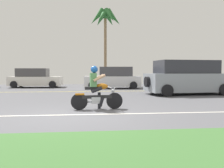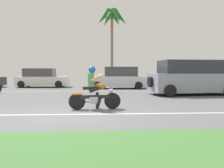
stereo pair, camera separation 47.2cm
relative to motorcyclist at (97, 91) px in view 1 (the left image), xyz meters
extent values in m
cube|color=#545459|center=(-0.66, 1.88, -0.66)|extent=(56.00, 30.00, 0.04)
cube|color=silver|center=(-0.66, -0.99, -0.63)|extent=(50.40, 0.12, 0.01)
cube|color=yellow|center=(-0.66, 7.61, -0.63)|extent=(50.40, 0.12, 0.01)
cylinder|color=black|center=(0.63, 0.06, -0.35)|extent=(0.57, 0.14, 0.57)
cylinder|color=black|center=(-0.60, -0.06, -0.35)|extent=(0.57, 0.14, 0.57)
cylinder|color=#B7BAC1|center=(0.54, 0.05, -0.12)|extent=(0.26, 0.07, 0.50)
cube|color=black|center=(0.02, 0.00, -0.20)|extent=(1.04, 0.19, 0.11)
cube|color=#B7BAC1|center=(-0.03, -0.01, -0.31)|extent=(0.32, 0.22, 0.23)
ellipsoid|color=#B76614|center=(0.19, 0.01, 0.16)|extent=(0.42, 0.23, 0.21)
cube|color=black|center=(-0.17, -0.02, 0.10)|extent=(0.47, 0.25, 0.09)
cube|color=#B76614|center=(-0.58, -0.06, -0.10)|extent=(0.32, 0.18, 0.06)
cylinder|color=#B7BAC1|center=(0.46, 0.04, 0.12)|extent=(0.09, 0.59, 0.03)
sphere|color=#B7BAC1|center=(0.57, 0.05, 0.00)|extent=(0.13, 0.13, 0.13)
cylinder|color=#B7BAC1|center=(-0.26, 0.09, -0.38)|extent=(0.48, 0.11, 0.07)
cube|color=#4C7F4C|center=(-0.12, -0.01, 0.39)|extent=(0.24, 0.32, 0.47)
sphere|color=#194C9E|center=(-0.08, -0.01, 0.75)|extent=(0.25, 0.25, 0.25)
cylinder|color=black|center=(0.01, -0.10, 0.06)|extent=(0.39, 0.16, 0.24)
cylinder|color=black|center=(-0.01, 0.09, 0.06)|extent=(0.39, 0.16, 0.24)
cylinder|color=black|center=(0.10, 0.14, -0.35)|extent=(0.11, 0.11, 0.58)
cylinder|color=black|center=(0.16, -0.10, -0.38)|extent=(0.20, 0.12, 0.32)
cylinder|color=tan|center=(0.09, -0.19, 0.46)|extent=(0.44, 0.13, 0.27)
cylinder|color=tan|center=(0.06, 0.19, 0.46)|extent=(0.44, 0.13, 0.27)
cube|color=#8C939E|center=(5.43, 5.02, 0.05)|extent=(4.80, 2.39, 1.02)
cube|color=#2D2F36|center=(5.33, 5.01, 0.93)|extent=(3.48, 2.00, 0.74)
cylinder|color=black|center=(3.85, 3.88, -0.32)|extent=(0.66, 0.27, 0.64)
cylinder|color=black|center=(7.18, 4.17, -0.32)|extent=(0.66, 0.27, 0.64)
cylinder|color=black|center=(3.68, 5.87, -0.32)|extent=(0.66, 0.27, 0.64)
cylinder|color=black|center=(7.01, 6.16, -0.32)|extent=(0.66, 0.27, 0.64)
cylinder|color=black|center=(3.01, 4.81, 0.10)|extent=(0.25, 0.59, 0.58)
cube|color=white|center=(-4.48, 12.28, -0.12)|extent=(4.29, 1.98, 0.73)
cube|color=#444346|center=(-4.73, 12.30, 0.59)|extent=(2.52, 1.64, 0.68)
cylinder|color=black|center=(-6.04, 11.50, -0.36)|extent=(0.57, 0.21, 0.56)
cylinder|color=black|center=(-3.02, 11.33, -0.36)|extent=(0.57, 0.21, 0.56)
cylinder|color=black|center=(-5.94, 13.24, -0.36)|extent=(0.57, 0.21, 0.56)
cylinder|color=black|center=(-2.92, 13.06, -0.36)|extent=(0.57, 0.21, 0.56)
cube|color=silver|center=(1.68, 10.50, -0.09)|extent=(4.40, 1.97, 0.79)
cube|color=#414147|center=(1.94, 10.49, 0.67)|extent=(2.58, 1.62, 0.73)
cylinder|color=black|center=(3.28, 11.28, -0.36)|extent=(0.57, 0.21, 0.56)
cylinder|color=black|center=(0.18, 11.45, -0.36)|extent=(0.57, 0.21, 0.56)
cylinder|color=black|center=(3.18, 9.55, -0.36)|extent=(0.57, 0.21, 0.56)
cylinder|color=black|center=(0.08, 9.72, -0.36)|extent=(0.57, 0.21, 0.56)
cylinder|color=#846B4C|center=(1.51, 15.07, 2.70)|extent=(0.26, 0.26, 6.69)
sphere|color=#28662D|center=(1.51, 15.07, 6.05)|extent=(0.69, 0.69, 0.69)
cone|color=#28662D|center=(2.30, 15.03, 5.85)|extent=(1.68, 0.72, 1.73)
cone|color=#28662D|center=(1.95, 15.73, 5.85)|extent=(1.53, 1.85, 1.53)
cone|color=#28662D|center=(1.12, 15.76, 5.85)|extent=(1.41, 1.85, 1.60)
cone|color=#28662D|center=(0.73, 14.94, 5.85)|extent=(1.70, 0.90, 1.75)
cone|color=#28662D|center=(1.18, 14.35, 5.85)|extent=(1.34, 1.93, 1.43)
cone|color=#28662D|center=(1.87, 14.37, 5.85)|extent=(1.36, 1.83, 1.65)
camera|label=1|loc=(-0.36, -8.38, 0.68)|focal=38.98mm
camera|label=2|loc=(0.11, -8.42, 0.68)|focal=38.98mm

